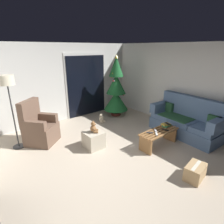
# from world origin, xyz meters

# --- Properties ---
(ground_plane) EXTENTS (7.00, 7.00, 0.00)m
(ground_plane) POSITION_xyz_m (0.00, 0.00, 0.00)
(ground_plane) COLOR #B2A38E
(wall_back) EXTENTS (5.72, 0.12, 2.50)m
(wall_back) POSITION_xyz_m (0.00, 3.06, 1.25)
(wall_back) COLOR silver
(wall_back) RESTS_ON ground
(wall_right) EXTENTS (0.12, 6.00, 2.50)m
(wall_right) POSITION_xyz_m (2.86, 0.00, 1.25)
(wall_right) COLOR silver
(wall_right) RESTS_ON ground
(patio_door_frame) EXTENTS (1.60, 0.02, 2.20)m
(patio_door_frame) POSITION_xyz_m (1.09, 2.99, 1.10)
(patio_door_frame) COLOR silver
(patio_door_frame) RESTS_ON ground
(patio_door_glass) EXTENTS (1.50, 0.02, 2.10)m
(patio_door_glass) POSITION_xyz_m (1.09, 2.97, 1.05)
(patio_door_glass) COLOR black
(patio_door_glass) RESTS_ON ground
(couch) EXTENTS (0.90, 1.98, 1.08)m
(couch) POSITION_xyz_m (2.32, -0.23, 0.40)
(couch) COLOR slate
(couch) RESTS_ON ground
(coffee_table) EXTENTS (1.10, 0.40, 0.42)m
(coffee_table) POSITION_xyz_m (1.20, -0.16, 0.28)
(coffee_table) COLOR olive
(coffee_table) RESTS_ON ground
(remote_white) EXTENTS (0.14, 0.14, 0.02)m
(remote_white) POSITION_xyz_m (0.99, -0.24, 0.43)
(remote_white) COLOR silver
(remote_white) RESTS_ON coffee_table
(remote_silver) EXTENTS (0.13, 0.15, 0.02)m
(remote_silver) POSITION_xyz_m (1.11, -0.12, 0.43)
(remote_silver) COLOR #ADADB2
(remote_silver) RESTS_ON coffee_table
(remote_black) EXTENTS (0.09, 0.16, 0.02)m
(remote_black) POSITION_xyz_m (1.34, -0.24, 0.43)
(remote_black) COLOR black
(remote_black) RESTS_ON coffee_table
(remote_graphite) EXTENTS (0.14, 0.14, 0.02)m
(remote_graphite) POSITION_xyz_m (0.92, -0.09, 0.43)
(remote_graphite) COLOR #333338
(remote_graphite) RESTS_ON coffee_table
(book_stack) EXTENTS (0.27, 0.21, 0.07)m
(book_stack) POSITION_xyz_m (1.58, -0.09, 0.45)
(book_stack) COLOR #337042
(book_stack) RESTS_ON coffee_table
(cell_phone) EXTENTS (0.10, 0.15, 0.01)m
(cell_phone) POSITION_xyz_m (1.60, -0.11, 0.49)
(cell_phone) COLOR black
(cell_phone) RESTS_ON book_stack
(christmas_tree) EXTENTS (0.86, 0.86, 2.14)m
(christmas_tree) POSITION_xyz_m (1.83, 2.22, 0.94)
(christmas_tree) COLOR #4C1E19
(christmas_tree) RESTS_ON ground
(armchair) EXTENTS (0.96, 0.96, 1.13)m
(armchair) POSITION_xyz_m (-1.03, 1.90, 0.40)
(armchair) COLOR brown
(armchair) RESTS_ON ground
(floor_lamp) EXTENTS (0.32, 0.32, 1.78)m
(floor_lamp) POSITION_xyz_m (-1.54, 2.01, 1.51)
(floor_lamp) COLOR #2D2D30
(floor_lamp) RESTS_ON ground
(ottoman) EXTENTS (0.44, 0.44, 0.41)m
(ottoman) POSITION_xyz_m (-0.09, 0.81, 0.20)
(ottoman) COLOR #B2A893
(ottoman) RESTS_ON ground
(teddy_bear_chestnut) EXTENTS (0.22, 0.21, 0.29)m
(teddy_bear_chestnut) POSITION_xyz_m (-0.08, 0.80, 0.53)
(teddy_bear_chestnut) COLOR brown
(teddy_bear_chestnut) RESTS_ON ottoman
(teddy_bear_cream_by_tree) EXTENTS (0.20, 0.20, 0.29)m
(teddy_bear_cream_by_tree) POSITION_xyz_m (1.02, 2.02, 0.12)
(teddy_bear_cream_by_tree) COLOR beige
(teddy_bear_cream_by_tree) RESTS_ON ground
(cardboard_box_taped_mid_floor) EXTENTS (0.48, 0.35, 0.29)m
(cardboard_box_taped_mid_floor) POSITION_xyz_m (0.74, -1.36, 0.14)
(cardboard_box_taped_mid_floor) COLOR tan
(cardboard_box_taped_mid_floor) RESTS_ON ground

